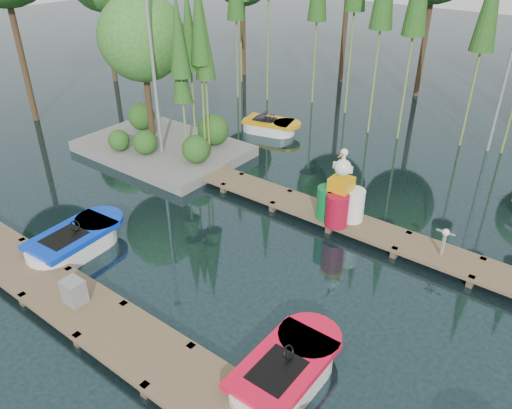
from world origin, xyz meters
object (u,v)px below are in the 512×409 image
Objects in this scene: drum_cluster at (340,201)px; boat_red at (285,373)px; island at (155,69)px; boat_blue at (75,242)px; yellow_barrel at (342,205)px; utility_cabinet at (74,292)px; boat_yellow_far at (270,126)px.

boat_red is at bearing -70.50° from drum_cluster.
island is at bearing 173.56° from drum_cluster.
drum_cluster is (5.15, 5.40, 0.67)m from boat_blue.
boat_blue is 3.41× the size of yellow_barrel.
utility_cabinet is at bearing -113.52° from yellow_barrel.
island is at bearing 124.69° from utility_cabinet.
yellow_barrel is at bearing 66.48° from utility_cabinet.
boat_yellow_far is at bearing 60.32° from island.
boat_yellow_far reaches higher than boat_red.
utility_cabinet is (3.10, -11.81, 0.32)m from boat_yellow_far.
island is 9.82m from utility_cabinet.
boat_yellow_far reaches higher than boat_blue.
boat_red is at bearing -71.20° from yellow_barrel.
yellow_barrel is at bearing -31.77° from boat_yellow_far.
boat_red is (10.40, -6.55, -2.90)m from island.
boat_blue is 7.13m from boat_red.
island is 2.22× the size of boat_blue.
island is 7.71m from boat_blue.
yellow_barrel is at bearing 43.14° from boat_blue.
island is 2.42× the size of boat_yellow_far.
yellow_barrel is (3.05, 7.00, 0.15)m from utility_cabinet.
boat_yellow_far is 1.24× the size of drum_cluster.
boat_blue is at bearing -78.31° from boat_yellow_far.
drum_cluster reaches higher than boat_red.
yellow_barrel is at bearing 82.22° from drum_cluster.
drum_cluster reaches higher than utility_cabinet.
yellow_barrel reaches higher than utility_cabinet.
yellow_barrel is (8.44, -0.79, -2.44)m from island.
utility_cabinet is (-5.01, -1.24, 0.31)m from boat_red.
boat_yellow_far is at bearing 127.22° from boat_red.
drum_cluster is at bearing -6.44° from island.
island is 2.32× the size of boat_red.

